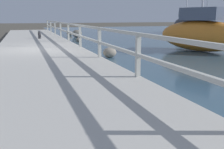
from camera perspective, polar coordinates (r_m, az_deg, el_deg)
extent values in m
plane|color=#4C473D|center=(12.14, -15.23, 4.27)|extent=(120.00, 120.00, 0.00)
cube|color=beige|center=(12.13, -15.26, 4.85)|extent=(3.80, 36.00, 0.25)
cube|color=beige|center=(6.14, 5.68, 4.24)|extent=(0.10, 0.10, 1.04)
cube|color=beige|center=(9.16, -2.74, 6.99)|extent=(0.10, 0.10, 1.04)
cube|color=beige|center=(12.30, -6.96, 8.31)|extent=(0.10, 0.10, 1.04)
cube|color=beige|center=(15.48, -9.47, 9.07)|extent=(0.10, 0.10, 1.04)
cube|color=beige|center=(18.68, -11.13, 9.56)|extent=(0.10, 0.10, 1.04)
cube|color=beige|center=(21.89, -12.31, 9.91)|extent=(0.10, 0.10, 1.04)
cube|color=beige|center=(25.11, -13.18, 10.16)|extent=(0.10, 0.10, 1.04)
cube|color=beige|center=(28.33, -13.86, 10.35)|extent=(0.10, 0.10, 1.04)
cube|color=beige|center=(12.28, -7.02, 10.54)|extent=(0.09, 32.50, 0.08)
cube|color=beige|center=(12.30, -6.96, 8.31)|extent=(0.09, 32.50, 0.08)
ellipsoid|color=gray|center=(10.77, -0.50, 4.83)|extent=(0.55, 0.50, 0.42)
ellipsoid|color=gray|center=(24.35, -9.37, 8.80)|extent=(0.40, 0.36, 0.30)
ellipsoid|color=#666056|center=(21.92, -7.62, 8.85)|extent=(0.79, 0.71, 0.59)
ellipsoid|color=slate|center=(17.74, -7.26, 7.54)|extent=(0.39, 0.35, 0.29)
ellipsoid|color=slate|center=(24.06, -9.17, 8.85)|extent=(0.49, 0.44, 0.37)
cylinder|color=#333338|center=(17.77, -15.50, 8.15)|extent=(0.18, 0.18, 0.38)
sphere|color=#333338|center=(17.76, -15.54, 8.86)|extent=(0.16, 0.16, 0.16)
ellipsoid|color=black|center=(28.05, 15.73, 10.29)|extent=(2.54, 5.33, 1.58)
cube|color=silver|center=(28.04, 15.86, 12.53)|extent=(1.37, 1.73, 0.61)
ellipsoid|color=orange|center=(13.39, 18.66, 7.97)|extent=(2.92, 4.65, 1.46)
cube|color=#4C566B|center=(13.36, 18.98, 12.36)|extent=(1.58, 2.12, 0.59)
ellipsoid|color=#236B42|center=(34.55, 19.73, 9.91)|extent=(2.20, 3.86, 1.04)
cube|color=#9E937F|center=(34.54, 19.83, 11.24)|extent=(1.20, 1.74, 0.57)
cylinder|color=silver|center=(34.55, 20.01, 13.69)|extent=(0.09, 0.09, 3.53)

